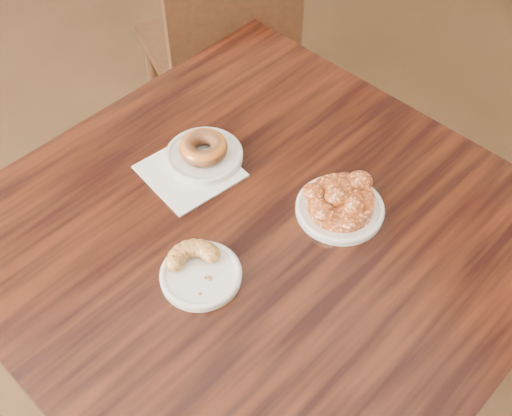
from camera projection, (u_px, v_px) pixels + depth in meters
name	position (u px, v px, depth m)	size (l,w,h in m)	color
cafe_table	(259.00, 328.00, 1.50)	(0.98, 0.98, 0.75)	black
chair_far	(215.00, 48.00, 2.08)	(0.45, 0.45, 0.90)	black
napkin	(190.00, 171.00, 1.31)	(0.17, 0.17, 0.00)	white
plate_donut	(204.00, 156.00, 1.33)	(0.16, 0.16, 0.01)	silver
plate_cruller	(201.00, 275.00, 1.14)	(0.15, 0.15, 0.01)	white
plate_fritter	(340.00, 209.00, 1.24)	(0.17, 0.17, 0.01)	white
glazed_donut	(203.00, 148.00, 1.31)	(0.10, 0.10, 0.04)	brown
apple_fritter	(341.00, 200.00, 1.22)	(0.17, 0.17, 0.04)	#421807
cruller_fragment	(200.00, 268.00, 1.13)	(0.12, 0.12, 0.03)	brown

